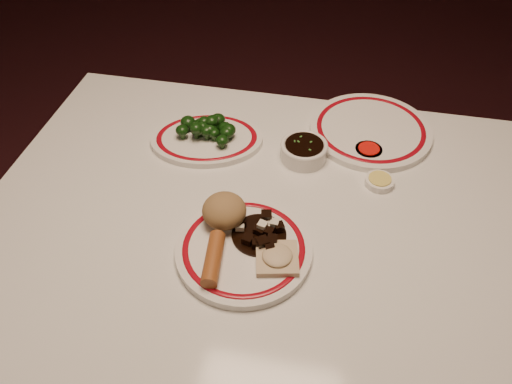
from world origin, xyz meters
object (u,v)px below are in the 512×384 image
object	(u,v)px
main_plate	(244,249)
rice_mound	(224,211)
stirfry_heap	(261,233)
broccoli_plate	(207,139)
soy_bowl	(304,151)
fried_wonton	(277,257)
broccoli_pile	(208,127)
dining_table	(263,245)
spring_roll	(213,258)

from	to	relation	value
main_plate	rice_mound	world-z (taller)	rice_mound
rice_mound	stirfry_heap	distance (m)	0.09
broccoli_plate	soy_bowl	size ratio (longest dim) A/B	2.84
rice_mound	fried_wonton	size ratio (longest dim) A/B	0.95
broccoli_pile	soy_bowl	world-z (taller)	broccoli_pile
main_plate	broccoli_plate	bearing A→B (deg)	117.09
stirfry_heap	broccoli_plate	size ratio (longest dim) A/B	0.36
dining_table	broccoli_plate	bearing A→B (deg)	129.84
fried_wonton	broccoli_pile	distance (m)	0.41
main_plate	stirfry_heap	bearing A→B (deg)	50.19
dining_table	fried_wonton	bearing A→B (deg)	-67.30
dining_table	stirfry_heap	size ratio (longest dim) A/B	11.00
soy_bowl	broccoli_plate	bearing A→B (deg)	177.14
rice_mound	soy_bowl	bearing A→B (deg)	62.49
broccoli_plate	rice_mound	bearing A→B (deg)	-66.99
broccoli_pile	fried_wonton	bearing A→B (deg)	-56.46
rice_mound	stirfry_heap	size ratio (longest dim) A/B	0.81
rice_mound	spring_roll	world-z (taller)	rice_mound
main_plate	stirfry_heap	distance (m)	0.05
stirfry_heap	fried_wonton	bearing A→B (deg)	-51.80
broccoli_plate	broccoli_pile	world-z (taller)	broccoli_pile
broccoli_pile	soy_bowl	xyz separation A→B (m)	(0.23, -0.02, -0.02)
fried_wonton	broccoli_pile	world-z (taller)	broccoli_pile
main_plate	broccoli_plate	size ratio (longest dim) A/B	0.94
rice_mound	dining_table	bearing A→B (deg)	30.54
fried_wonton	soy_bowl	distance (m)	0.32
main_plate	broccoli_pile	xyz separation A→B (m)	(-0.16, 0.32, 0.03)
stirfry_heap	broccoli_plate	bearing A→B (deg)	123.80
stirfry_heap	soy_bowl	bearing A→B (deg)	79.67
broccoli_plate	soy_bowl	xyz separation A→B (m)	(0.24, -0.01, 0.01)
main_plate	fried_wonton	size ratio (longest dim) A/B	3.08
broccoli_plate	spring_roll	bearing A→B (deg)	-72.56
spring_roll	fried_wonton	world-z (taller)	spring_roll
main_plate	fried_wonton	xyz separation A→B (m)	(0.07, -0.02, 0.02)
broccoli_plate	broccoli_pile	xyz separation A→B (m)	(0.00, 0.01, 0.03)
dining_table	soy_bowl	distance (m)	0.24
broccoli_plate	main_plate	bearing A→B (deg)	-62.91
rice_mound	soy_bowl	xyz separation A→B (m)	(0.13, 0.25, -0.03)
fried_wonton	stirfry_heap	distance (m)	0.07
main_plate	stirfry_heap	world-z (taller)	stirfry_heap
main_plate	fried_wonton	bearing A→B (deg)	-15.55
spring_roll	soy_bowl	bearing A→B (deg)	64.32
fried_wonton	broccoli_pile	bearing A→B (deg)	123.54
main_plate	soy_bowl	world-z (taller)	soy_bowl
dining_table	main_plate	bearing A→B (deg)	-101.12
dining_table	soy_bowl	size ratio (longest dim) A/B	11.13
spring_roll	broccoli_pile	xyz separation A→B (m)	(-0.11, 0.37, 0.01)
main_plate	broccoli_pile	bearing A→B (deg)	116.08
main_plate	broccoli_pile	distance (m)	0.36
spring_roll	soy_bowl	xyz separation A→B (m)	(0.12, 0.35, -0.01)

